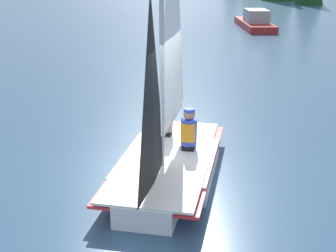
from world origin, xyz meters
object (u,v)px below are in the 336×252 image
Objects in this scene: sailor_crew at (165,122)px; motorboat_distant at (255,22)px; sailboat_main at (168,139)px; sailor_helm at (189,136)px.

motorboat_distant is (-16.04, 10.40, -0.26)m from sailor_crew.
sailboat_main is at bearing 14.20° from sailor_crew.
sailor_crew is at bearing -17.33° from motorboat_distant.
sailor_helm is at bearing 145.88° from sailboat_main.
sailboat_main reaches higher than motorboat_distant.
sailor_crew is at bearing -165.80° from sailboat_main.
motorboat_distant is at bearing 176.02° from sailor_crew.
sailor_crew is 19.12m from motorboat_distant.
sailboat_main is 1.14m from sailor_crew.
sailor_crew reaches higher than motorboat_distant.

